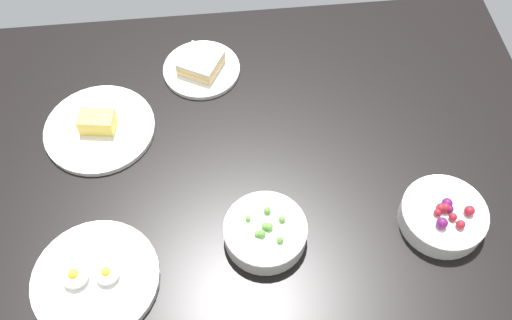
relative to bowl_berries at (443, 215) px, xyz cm
name	(u,v)px	position (x,y,z in cm)	size (l,w,h in cm)	color
dining_table	(256,171)	(-33.14, 16.16, -4.38)	(122.76, 90.54, 4.00)	black
bowl_berries	(443,215)	(0.00, 0.00, 0.00)	(15.94, 15.94, 5.95)	white
plate_cheese	(99,128)	(-64.61, 28.27, -1.35)	(22.93, 22.93, 4.93)	white
plate_sandwich	(201,67)	(-42.62, 42.77, -1.05)	(17.19, 17.19, 4.23)	white
bowl_peas	(264,232)	(-33.31, 0.18, -0.08)	(15.37, 15.37, 5.31)	white
plate_eggs	(95,278)	(-63.78, -5.12, -1.24)	(22.46, 22.46, 4.87)	white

